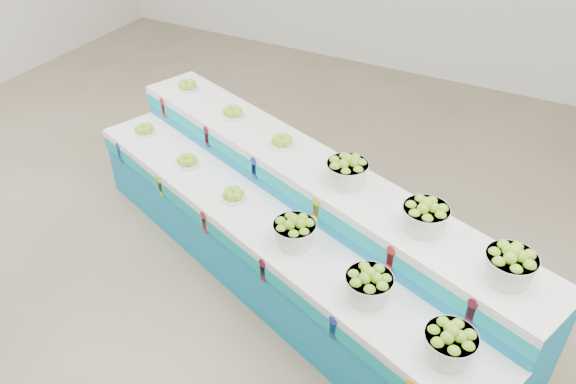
% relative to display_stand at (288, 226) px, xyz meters
% --- Properties ---
extents(ground, '(10.00, 10.00, 0.00)m').
position_rel_display_stand_xyz_m(ground, '(-0.44, -0.43, -0.51)').
color(ground, '#716048').
rests_on(ground, ground).
extents(display_stand, '(4.47, 2.57, 1.02)m').
position_rel_display_stand_xyz_m(display_stand, '(0.00, 0.00, 0.00)').
color(display_stand, '#1289BE').
rests_on(display_stand, ground).
extents(plate_lower_left, '(0.27, 0.27, 0.10)m').
position_rel_display_stand_xyz_m(plate_lower_left, '(-1.80, 0.38, 0.26)').
color(plate_lower_left, white).
rests_on(plate_lower_left, display_stand).
extents(plate_lower_mid, '(0.27, 0.27, 0.10)m').
position_rel_display_stand_xyz_m(plate_lower_mid, '(-1.10, 0.12, 0.26)').
color(plate_lower_mid, white).
rests_on(plate_lower_mid, display_stand).
extents(plate_lower_right, '(0.27, 0.27, 0.10)m').
position_rel_display_stand_xyz_m(plate_lower_right, '(-0.45, -0.12, 0.26)').
color(plate_lower_right, white).
rests_on(plate_lower_right, display_stand).
extents(basket_lower_left, '(0.42, 0.42, 0.24)m').
position_rel_display_stand_xyz_m(basket_lower_left, '(0.26, -0.38, 0.33)').
color(basket_lower_left, silver).
rests_on(basket_lower_left, display_stand).
extents(basket_lower_mid, '(0.42, 0.42, 0.24)m').
position_rel_display_stand_xyz_m(basket_lower_mid, '(0.95, -0.64, 0.33)').
color(basket_lower_mid, silver).
rests_on(basket_lower_mid, display_stand).
extents(basket_lower_right, '(0.42, 0.42, 0.24)m').
position_rel_display_stand_xyz_m(basket_lower_right, '(1.56, -0.87, 0.33)').
color(basket_lower_right, silver).
rests_on(basket_lower_right, display_stand).
extents(plate_upper_left, '(0.27, 0.27, 0.10)m').
position_rel_display_stand_xyz_m(plate_upper_left, '(-1.62, 0.89, 0.56)').
color(plate_upper_left, white).
rests_on(plate_upper_left, display_stand).
extents(plate_upper_mid, '(0.27, 0.27, 0.10)m').
position_rel_display_stand_xyz_m(plate_upper_mid, '(-0.91, 0.63, 0.56)').
color(plate_upper_mid, white).
rests_on(plate_upper_mid, display_stand).
extents(plate_upper_right, '(0.27, 0.27, 0.10)m').
position_rel_display_stand_xyz_m(plate_upper_right, '(-0.26, 0.39, 0.56)').
color(plate_upper_right, white).
rests_on(plate_upper_right, display_stand).
extents(basket_upper_left, '(0.42, 0.42, 0.24)m').
position_rel_display_stand_xyz_m(basket_upper_left, '(0.45, 0.12, 0.63)').
color(basket_upper_left, silver).
rests_on(basket_upper_left, display_stand).
extents(basket_upper_mid, '(0.42, 0.42, 0.24)m').
position_rel_display_stand_xyz_m(basket_upper_mid, '(1.14, -0.13, 0.63)').
color(basket_upper_mid, silver).
rests_on(basket_upper_mid, display_stand).
extents(basket_upper_right, '(0.42, 0.42, 0.24)m').
position_rel_display_stand_xyz_m(basket_upper_right, '(1.74, -0.36, 0.63)').
color(basket_upper_right, silver).
rests_on(basket_upper_right, display_stand).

